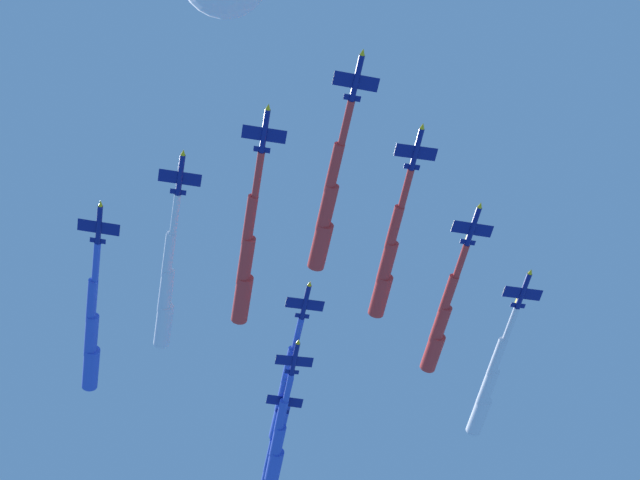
# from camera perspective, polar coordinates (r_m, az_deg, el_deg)

# --- Properties ---
(jet_lead) EXTENTS (45.53, 19.09, 3.68)m
(jet_lead) POSITION_cam_1_polar(r_m,az_deg,el_deg) (167.00, 0.55, 2.31)
(jet_lead) COLOR navy
(jet_port_inner) EXTENTS (44.50, 18.03, 3.75)m
(jet_port_inner) POSITION_cam_1_polar(r_m,az_deg,el_deg) (178.36, 4.62, -1.37)
(jet_port_inner) COLOR navy
(jet_starboard_inner) EXTENTS (48.78, 19.01, 3.67)m
(jet_starboard_inner) POSITION_cam_1_polar(r_m,az_deg,el_deg) (174.00, -4.98, -1.32)
(jet_starboard_inner) COLOR navy
(jet_port_mid) EXTENTS (41.85, 17.78, 3.70)m
(jet_port_mid) POSITION_cam_1_polar(r_m,az_deg,el_deg) (185.66, 8.20, -5.46)
(jet_port_mid) COLOR navy
(jet_starboard_mid) EXTENTS (46.76, 19.66, 3.72)m
(jet_starboard_mid) POSITION_cam_1_polar(r_m,az_deg,el_deg) (183.30, -10.30, -3.30)
(jet_starboard_mid) COLOR navy
(jet_port_outer) EXTENTS (45.30, 18.34, 3.71)m
(jet_port_outer) POSITION_cam_1_polar(r_m,az_deg,el_deg) (198.94, 11.30, -9.60)
(jet_port_outer) COLOR navy
(jet_starboard_outer) EXTENTS (47.31, 19.80, 3.68)m
(jet_starboard_outer) POSITION_cam_1_polar(r_m,az_deg,el_deg) (192.05, -15.13, -6.15)
(jet_starboard_outer) COLOR navy
(jet_trail_port) EXTENTS (44.95, 19.00, 3.72)m
(jet_trail_port) POSITION_cam_1_polar(r_m,az_deg,el_deg) (200.66, -2.38, -10.25)
(jet_trail_port) COLOR navy
(jet_trail_starboard) EXTENTS (42.91, 17.52, 3.76)m
(jet_trail_starboard) POSITION_cam_1_polar(r_m,az_deg,el_deg) (206.31, -2.82, -13.28)
(jet_trail_starboard) COLOR navy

